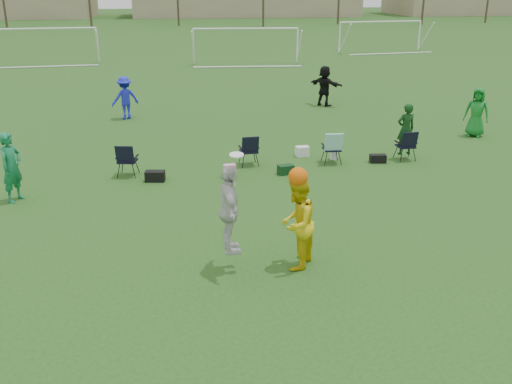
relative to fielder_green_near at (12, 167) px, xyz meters
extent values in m
plane|color=#224D18|center=(5.38, -6.00, -0.91)|extent=(260.00, 260.00, 0.00)
imported|color=#147143|center=(0.00, 0.00, 0.00)|extent=(0.69, 0.79, 1.82)
imported|color=#1B23CA|center=(2.20, 9.37, -0.03)|extent=(1.30, 1.05, 1.76)
imported|color=#147525|center=(15.16, 4.56, -0.01)|extent=(1.05, 0.99, 1.80)
imported|color=black|center=(11.07, 10.83, 0.00)|extent=(1.52, 1.63, 1.83)
imported|color=silver|center=(5.13, -4.63, 0.35)|extent=(0.46, 1.03, 1.73)
imported|color=yellow|center=(6.44, -4.66, 0.02)|extent=(1.06, 1.13, 1.86)
sphere|color=#DF5B0B|center=(6.44, -4.66, 0.98)|extent=(0.37, 0.37, 0.37)
cylinder|color=white|center=(5.27, -4.71, 1.47)|extent=(0.27, 0.27, 0.06)
imported|color=#0F3813|center=(11.45, 2.16, 0.06)|extent=(0.64, 0.45, 1.65)
cube|color=black|center=(3.55, 1.05, -0.76)|extent=(0.59, 0.38, 0.30)
cube|color=pink|center=(5.69, 1.05, -0.71)|extent=(0.38, 0.27, 0.40)
cube|color=#0E3315|center=(7.37, 1.14, -0.77)|extent=(0.50, 0.38, 0.28)
cube|color=white|center=(8.28, 2.93, -0.75)|extent=(0.44, 0.33, 0.32)
cylinder|color=white|center=(9.20, 2.43, -0.76)|extent=(0.26, 0.26, 0.30)
cube|color=black|center=(10.48, 1.87, -0.78)|extent=(0.53, 0.31, 0.26)
cube|color=black|center=(2.76, 1.70, -0.43)|extent=(0.70, 0.70, 0.96)
cube|color=black|center=(6.42, 2.21, -0.43)|extent=(0.64, 0.64, 0.96)
cube|color=black|center=(9.02, 2.06, -0.43)|extent=(0.63, 0.63, 0.96)
cube|color=black|center=(11.45, 2.06, -0.43)|extent=(0.63, 0.63, 0.96)
cylinder|color=white|center=(-0.99, 28.32, 0.29)|extent=(0.12, 0.12, 2.40)
cylinder|color=white|center=(-4.62, 28.00, 1.49)|extent=(7.28, 0.76, 0.12)
cylinder|color=white|center=(5.74, 26.26, 0.29)|extent=(0.12, 0.12, 2.40)
cylinder|color=white|center=(13.02, 25.75, 0.29)|extent=(0.12, 0.12, 2.40)
cylinder|color=white|center=(9.38, 26.00, 1.49)|extent=(7.29, 0.63, 0.12)
cylinder|color=white|center=(17.76, 31.49, 0.29)|extent=(0.12, 0.12, 2.40)
cylinder|color=white|center=(24.99, 32.51, 0.29)|extent=(0.12, 0.12, 2.40)
cylinder|color=white|center=(21.38, 32.00, 1.49)|extent=(7.25, 1.13, 0.12)
camera|label=1|loc=(4.19, -14.64, 4.40)|focal=40.00mm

